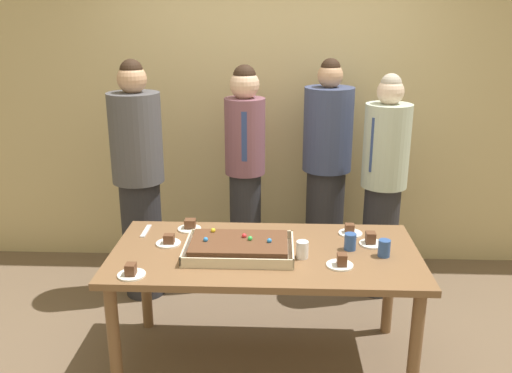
{
  "coord_description": "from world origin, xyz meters",
  "views": [
    {
      "loc": [
        0.07,
        -2.93,
        2.09
      ],
      "look_at": [
        -0.06,
        0.15,
        1.1
      ],
      "focal_mm": 38.19,
      "sensor_mm": 36.0,
      "label": 1
    }
  ],
  "objects_px": {
    "plated_slice_far_left": "(350,231)",
    "plated_slice_center_front": "(131,272)",
    "person_green_shirt_behind": "(245,172)",
    "person_far_right_suit": "(383,185)",
    "party_table": "(265,264)",
    "plated_slice_far_right": "(341,262)",
    "sheet_cake": "(239,247)",
    "plated_slice_near_right": "(169,241)",
    "person_serving_front": "(139,180)",
    "drink_cup_nearest": "(384,248)",
    "person_striped_tie_right": "(326,170)",
    "plated_slice_near_left": "(190,226)",
    "drink_cup_middle": "(350,242)",
    "cake_server_utensil": "(146,231)",
    "drink_cup_far_end": "(302,250)",
    "plated_slice_center_back": "(371,241)"
  },
  "relations": [
    {
      "from": "plated_slice_far_right",
      "to": "cake_server_utensil",
      "type": "xyz_separation_m",
      "value": [
        -1.19,
        0.45,
        -0.02
      ]
    },
    {
      "from": "drink_cup_nearest",
      "to": "person_far_right_suit",
      "type": "distance_m",
      "value": 1.0
    },
    {
      "from": "plated_slice_far_right",
      "to": "plated_slice_center_back",
      "type": "height_order",
      "value": "same"
    },
    {
      "from": "plated_slice_far_left",
      "to": "person_serving_front",
      "type": "distance_m",
      "value": 1.59
    },
    {
      "from": "plated_slice_near_left",
      "to": "plated_slice_far_left",
      "type": "xyz_separation_m",
      "value": [
        1.03,
        -0.03,
        -0.0
      ]
    },
    {
      "from": "drink_cup_nearest",
      "to": "cake_server_utensil",
      "type": "xyz_separation_m",
      "value": [
        -1.45,
        0.31,
        -0.05
      ]
    },
    {
      "from": "plated_slice_near_right",
      "to": "cake_server_utensil",
      "type": "distance_m",
      "value": 0.27
    },
    {
      "from": "drink_cup_nearest",
      "to": "party_table",
      "type": "bearing_deg",
      "value": 176.56
    },
    {
      "from": "plated_slice_far_left",
      "to": "drink_cup_middle",
      "type": "distance_m",
      "value": 0.24
    },
    {
      "from": "plated_slice_near_right",
      "to": "plated_slice_far_right",
      "type": "distance_m",
      "value": 1.04
    },
    {
      "from": "plated_slice_far_left",
      "to": "person_green_shirt_behind",
      "type": "xyz_separation_m",
      "value": [
        -0.71,
        0.8,
        0.15
      ]
    },
    {
      "from": "plated_slice_center_back",
      "to": "drink_cup_middle",
      "type": "relative_size",
      "value": 1.5
    },
    {
      "from": "drink_cup_nearest",
      "to": "drink_cup_far_end",
      "type": "xyz_separation_m",
      "value": [
        -0.47,
        -0.04,
        0.0
      ]
    },
    {
      "from": "cake_server_utensil",
      "to": "plated_slice_center_front",
      "type": "bearing_deg",
      "value": -83.76
    },
    {
      "from": "plated_slice_near_left",
      "to": "drink_cup_nearest",
      "type": "xyz_separation_m",
      "value": [
        1.18,
        -0.36,
        0.03
      ]
    },
    {
      "from": "person_striped_tie_right",
      "to": "party_table",
      "type": "bearing_deg",
      "value": 5.34
    },
    {
      "from": "plated_slice_near_left",
      "to": "drink_cup_middle",
      "type": "bearing_deg",
      "value": -15.27
    },
    {
      "from": "plated_slice_far_left",
      "to": "plated_slice_center_front",
      "type": "xyz_separation_m",
      "value": [
        -1.23,
        -0.63,
        0.0
      ]
    },
    {
      "from": "party_table",
      "to": "plated_slice_near_left",
      "type": "height_order",
      "value": "plated_slice_near_left"
    },
    {
      "from": "drink_cup_nearest",
      "to": "person_striped_tie_right",
      "type": "height_order",
      "value": "person_striped_tie_right"
    },
    {
      "from": "person_green_shirt_behind",
      "to": "person_far_right_suit",
      "type": "distance_m",
      "value": 1.04
    },
    {
      "from": "plated_slice_center_front",
      "to": "drink_cup_middle",
      "type": "xyz_separation_m",
      "value": [
        1.2,
        0.39,
        0.03
      ]
    },
    {
      "from": "drink_cup_nearest",
      "to": "person_green_shirt_behind",
      "type": "xyz_separation_m",
      "value": [
        -0.87,
        1.12,
        0.12
      ]
    },
    {
      "from": "drink_cup_nearest",
      "to": "person_serving_front",
      "type": "xyz_separation_m",
      "value": [
        -1.63,
        0.89,
        0.12
      ]
    },
    {
      "from": "party_table",
      "to": "sheet_cake",
      "type": "xyz_separation_m",
      "value": [
        -0.15,
        -0.04,
        0.13
      ]
    },
    {
      "from": "plated_slice_center_front",
      "to": "drink_cup_middle",
      "type": "distance_m",
      "value": 1.27
    },
    {
      "from": "drink_cup_middle",
      "to": "person_striped_tie_right",
      "type": "distance_m",
      "value": 1.15
    },
    {
      "from": "plated_slice_far_right",
      "to": "drink_cup_far_end",
      "type": "relative_size",
      "value": 1.5
    },
    {
      "from": "plated_slice_far_right",
      "to": "drink_cup_middle",
      "type": "distance_m",
      "value": 0.24
    },
    {
      "from": "drink_cup_middle",
      "to": "person_green_shirt_behind",
      "type": "height_order",
      "value": "person_green_shirt_behind"
    },
    {
      "from": "plated_slice_center_back",
      "to": "drink_cup_nearest",
      "type": "xyz_separation_m",
      "value": [
        0.05,
        -0.16,
        0.03
      ]
    },
    {
      "from": "party_table",
      "to": "plated_slice_far_right",
      "type": "bearing_deg",
      "value": -23.52
    },
    {
      "from": "plated_slice_near_left",
      "to": "cake_server_utensil",
      "type": "bearing_deg",
      "value": -169.98
    },
    {
      "from": "plated_slice_near_left",
      "to": "person_serving_front",
      "type": "relative_size",
      "value": 0.08
    },
    {
      "from": "person_green_shirt_behind",
      "to": "person_far_right_suit",
      "type": "bearing_deg",
      "value": 80.43
    },
    {
      "from": "plated_slice_center_back",
      "to": "person_far_right_suit",
      "type": "relative_size",
      "value": 0.09
    },
    {
      "from": "plated_slice_center_front",
      "to": "plated_slice_far_left",
      "type": "bearing_deg",
      "value": 27.01
    },
    {
      "from": "plated_slice_near_left",
      "to": "drink_cup_middle",
      "type": "distance_m",
      "value": 1.03
    },
    {
      "from": "plated_slice_center_back",
      "to": "cake_server_utensil",
      "type": "height_order",
      "value": "plated_slice_center_back"
    },
    {
      "from": "person_serving_front",
      "to": "party_table",
      "type": "bearing_deg",
      "value": 6.09
    },
    {
      "from": "party_table",
      "to": "plated_slice_near_right",
      "type": "height_order",
      "value": "plated_slice_near_right"
    },
    {
      "from": "plated_slice_near_left",
      "to": "plated_slice_center_back",
      "type": "distance_m",
      "value": 1.15
    },
    {
      "from": "sheet_cake",
      "to": "plated_slice_near_right",
      "type": "relative_size",
      "value": 4.2
    },
    {
      "from": "drink_cup_middle",
      "to": "person_green_shirt_behind",
      "type": "distance_m",
      "value": 1.25
    },
    {
      "from": "plated_slice_near_right",
      "to": "plated_slice_far_left",
      "type": "relative_size",
      "value": 1.0
    },
    {
      "from": "person_serving_front",
      "to": "person_striped_tie_right",
      "type": "bearing_deg",
      "value": 61.62
    },
    {
      "from": "plated_slice_far_left",
      "to": "plated_slice_center_back",
      "type": "height_order",
      "value": "plated_slice_center_back"
    },
    {
      "from": "drink_cup_middle",
      "to": "person_striped_tie_right",
      "type": "relative_size",
      "value": 0.06
    },
    {
      "from": "person_serving_front",
      "to": "plated_slice_far_right",
      "type": "bearing_deg",
      "value": 10.88
    },
    {
      "from": "drink_cup_nearest",
      "to": "drink_cup_far_end",
      "type": "height_order",
      "value": "same"
    }
  ]
}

